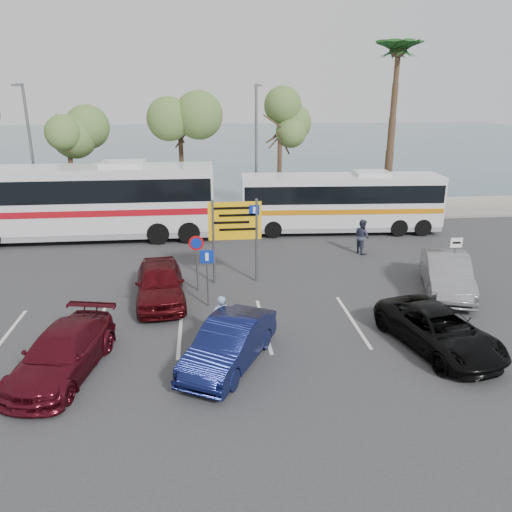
{
  "coord_description": "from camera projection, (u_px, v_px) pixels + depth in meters",
  "views": [
    {
      "loc": [
        -0.25,
        -16.7,
        7.86
      ],
      "look_at": [
        1.86,
        3.0,
        1.21
      ],
      "focal_mm": 35.0,
      "sensor_mm": 36.0,
      "label": 1
    }
  ],
  "objects": [
    {
      "name": "coach_bus_left",
      "position": [
        87.0,
        204.0,
        26.88
      ],
      "size": [
        13.58,
        2.97,
        4.23
      ],
      "color": "silver",
      "rests_on": "ground"
    },
    {
      "name": "direction_sign",
      "position": [
        235.0,
        227.0,
        20.61
      ],
      "size": [
        2.2,
        0.12,
        3.6
      ],
      "color": "slate",
      "rests_on": "ground"
    },
    {
      "name": "street_lamp_left",
      "position": [
        31.0,
        149.0,
        28.54
      ],
      "size": [
        0.45,
        1.15,
        8.01
      ],
      "color": "slate",
      "rests_on": "kerb_strip"
    },
    {
      "name": "palm_tree",
      "position": [
        398.0,
        53.0,
        29.48
      ],
      "size": [
        4.8,
        4.8,
        11.2
      ],
      "color": "#382619",
      "rests_on": "kerb_strip"
    },
    {
      "name": "street_lamp_right",
      "position": [
        256.0,
        146.0,
        29.85
      ],
      "size": [
        0.45,
        1.15,
        8.01
      ],
      "color": "slate",
      "rests_on": "kerb_strip"
    },
    {
      "name": "sea",
      "position": [
        203.0,
        144.0,
        74.82
      ],
      "size": [
        140.0,
        140.0,
        0.0
      ],
      "primitive_type": "plane",
      "color": "#3D5562",
      "rests_on": "ground"
    },
    {
      "name": "ground",
      "position": [
        214.0,
        315.0,
        18.27
      ],
      "size": [
        120.0,
        120.0,
        0.0
      ],
      "primitive_type": "plane",
      "color": "#303032",
      "rests_on": "ground"
    },
    {
      "name": "pedestrian_far",
      "position": [
        362.0,
        236.0,
        24.88
      ],
      "size": [
        0.88,
        1.0,
        1.74
      ],
      "primitive_type": "imported",
      "rotation": [
        0.0,
        0.0,
        1.87
      ],
      "color": "#34374E",
      "rests_on": "ground"
    },
    {
      "name": "tree_left",
      "position": [
        66.0,
        123.0,
        28.74
      ],
      "size": [
        3.2,
        3.2,
        7.2
      ],
      "color": "#382619",
      "rests_on": "kerb_strip"
    },
    {
      "name": "tree_right",
      "position": [
        280.0,
        119.0,
        29.95
      ],
      "size": [
        3.2,
        3.2,
        7.4
      ],
      "color": "#382619",
      "rests_on": "kerb_strip"
    },
    {
      "name": "kerb_strip",
      "position": [
        208.0,
        219.0,
        31.44
      ],
      "size": [
        44.0,
        2.4,
        0.15
      ],
      "primitive_type": "cube",
      "color": "gray",
      "rests_on": "ground"
    },
    {
      "name": "sign_no_stop",
      "position": [
        197.0,
        254.0,
        19.95
      ],
      "size": [
        0.6,
        0.08,
        2.35
      ],
      "color": "slate",
      "rests_on": "ground"
    },
    {
      "name": "tree_mid",
      "position": [
        179.0,
        111.0,
        29.19
      ],
      "size": [
        3.2,
        3.2,
        8.0
      ],
      "color": "#382619",
      "rests_on": "kerb_strip"
    },
    {
      "name": "car_blue",
      "position": [
        229.0,
        343.0,
        14.78
      ],
      "size": [
        3.29,
        4.46,
        1.4
      ],
      "primitive_type": "imported",
      "rotation": [
        0.0,
        0.0,
        -0.48
      ],
      "color": "#0E1443",
      "rests_on": "ground"
    },
    {
      "name": "pedestrian_near",
      "position": [
        221.0,
        319.0,
        16.17
      ],
      "size": [
        0.66,
        0.52,
        1.58
      ],
      "primitive_type": "imported",
      "rotation": [
        0.0,
        0.0,
        3.41
      ],
      "color": "#7F93B9",
      "rests_on": "ground"
    },
    {
      "name": "car_maroon",
      "position": [
        62.0,
        353.0,
        14.31
      ],
      "size": [
        2.77,
        4.86,
        1.33
      ],
      "primitive_type": "imported",
      "rotation": [
        0.0,
        0.0,
        -0.21
      ],
      "color": "#500D18",
      "rests_on": "ground"
    },
    {
      "name": "coach_bus_right",
      "position": [
        340.0,
        204.0,
        28.4
      ],
      "size": [
        11.33,
        3.06,
        3.49
      ],
      "color": "silver",
      "rests_on": "ground"
    },
    {
      "name": "seawall",
      "position": [
        208.0,
        208.0,
        33.25
      ],
      "size": [
        48.0,
        0.8,
        0.6
      ],
      "primitive_type": "cube",
      "color": "gray",
      "rests_on": "ground"
    },
    {
      "name": "car_silver_b",
      "position": [
        447.0,
        274.0,
        20.09
      ],
      "size": [
        3.04,
        4.99,
        1.55
      ],
      "primitive_type": "imported",
      "rotation": [
        0.0,
        0.0,
        -0.32
      ],
      "color": "gray",
      "rests_on": "ground"
    },
    {
      "name": "car_red",
      "position": [
        160.0,
        283.0,
        19.23
      ],
      "size": [
        2.23,
        4.66,
        1.54
      ],
      "primitive_type": "imported",
      "rotation": [
        0.0,
        0.0,
        0.09
      ],
      "color": "#4B0A0F",
      "rests_on": "ground"
    },
    {
      "name": "suv_black",
      "position": [
        439.0,
        330.0,
        15.73
      ],
      "size": [
        3.18,
        5.02,
        1.29
      ],
      "primitive_type": "imported",
      "rotation": [
        0.0,
        0.0,
        0.24
      ],
      "color": "black",
      "rests_on": "ground"
    },
    {
      "name": "sign_taxi",
      "position": [
        454.0,
        256.0,
        20.21
      ],
      "size": [
        0.5,
        0.07,
        2.2
      ],
      "color": "slate",
      "rests_on": "ground"
    },
    {
      "name": "lane_markings",
      "position": [
        182.0,
        329.0,
        17.21
      ],
      "size": [
        12.02,
        4.2,
        0.01
      ],
      "primitive_type": null,
      "color": "silver",
      "rests_on": "ground"
    },
    {
      "name": "sign_parking",
      "position": [
        207.0,
        270.0,
        18.52
      ],
      "size": [
        0.5,
        0.07,
        2.25
      ],
      "color": "slate",
      "rests_on": "ground"
    }
  ]
}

